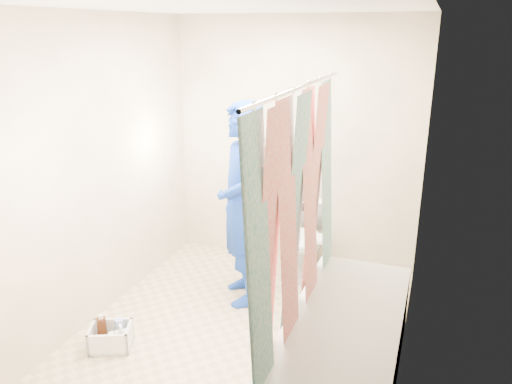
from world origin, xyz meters
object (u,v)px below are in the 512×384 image
(bathtub, at_px, (343,349))
(toilet, at_px, (306,239))
(plumber, at_px, (242,205))
(cleaning_caddy, at_px, (112,338))

(bathtub, bearing_deg, toilet, 113.24)
(bathtub, xyz_separation_m, toilet, (-0.65, 1.51, 0.08))
(toilet, distance_m, plumber, 0.94)
(plumber, bearing_deg, bathtub, 19.22)
(bathtub, distance_m, toilet, 1.64)
(bathtub, bearing_deg, cleaning_caddy, -173.29)
(plumber, height_order, cleaning_caddy, plumber)
(plumber, relative_size, cleaning_caddy, 4.76)
(bathtub, height_order, cleaning_caddy, bathtub)
(bathtub, xyz_separation_m, cleaning_caddy, (-1.68, -0.20, -0.18))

